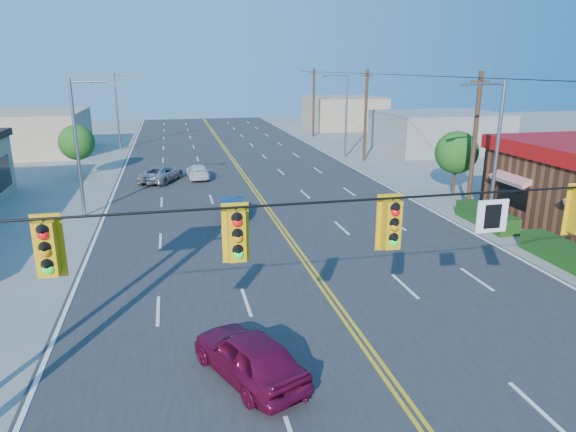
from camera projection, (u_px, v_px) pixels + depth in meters
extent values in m
plane|color=gray|center=(424.00, 431.00, 12.66)|extent=(160.00, 160.00, 0.00)
cube|color=#2D2D30|center=(270.00, 213.00, 31.36)|extent=(20.00, 120.00, 0.06)
cylinder|color=black|center=(445.00, 195.00, 10.97)|extent=(24.00, 0.05, 0.05)
cube|color=white|center=(492.00, 216.00, 11.38)|extent=(0.75, 0.04, 0.75)
cube|color=#D89E0C|center=(47.00, 249.00, 9.42)|extent=(0.55, 0.34, 1.25)
cube|color=#D89E0C|center=(237.00, 235.00, 10.17)|extent=(0.55, 0.34, 1.25)
cube|color=#D89E0C|center=(391.00, 224.00, 10.88)|extent=(0.55, 0.34, 1.25)
cube|color=#194214|center=(520.00, 233.00, 26.22)|extent=(1.20, 9.00, 0.90)
cylinder|color=gray|center=(496.00, 158.00, 26.99)|extent=(0.20, 0.20, 8.00)
cylinder|color=gray|center=(485.00, 84.00, 25.68)|extent=(2.20, 0.12, 0.12)
cube|color=gray|center=(465.00, 85.00, 25.46)|extent=(0.50, 0.25, 0.15)
cylinder|color=gray|center=(346.00, 116.00, 49.44)|extent=(0.20, 0.20, 8.00)
cylinder|color=gray|center=(336.00, 76.00, 48.14)|extent=(2.20, 0.12, 0.12)
cube|color=gray|center=(325.00, 76.00, 47.92)|extent=(0.50, 0.25, 0.15)
cylinder|color=gray|center=(77.00, 149.00, 29.77)|extent=(0.20, 0.20, 8.00)
cylinder|color=gray|center=(90.00, 82.00, 28.93)|extent=(2.20, 0.12, 0.12)
cube|color=gray|center=(111.00, 83.00, 29.18)|extent=(0.50, 0.25, 0.15)
cylinder|color=gray|center=(117.00, 112.00, 54.09)|extent=(0.20, 0.20, 8.00)
cylinder|color=gray|center=(125.00, 75.00, 53.26)|extent=(2.20, 0.12, 0.12)
cube|color=gray|center=(136.00, 75.00, 53.51)|extent=(0.50, 0.25, 0.15)
cylinder|color=#47301E|center=(474.00, 143.00, 30.93)|extent=(0.28, 0.28, 8.40)
cylinder|color=#47301E|center=(366.00, 116.00, 47.77)|extent=(0.28, 0.28, 8.40)
cylinder|color=#47301E|center=(314.00, 103.00, 64.61)|extent=(0.28, 0.28, 8.40)
cylinder|color=#47301E|center=(454.00, 179.00, 35.83)|extent=(0.20, 0.20, 2.10)
sphere|color=#235B19|center=(457.00, 152.00, 35.30)|extent=(2.94, 2.94, 2.94)
cylinder|color=#47301E|center=(79.00, 165.00, 41.41)|extent=(0.20, 0.20, 2.00)
sphere|color=#235B19|center=(77.00, 142.00, 40.90)|extent=(2.80, 2.80, 2.80)
cube|color=gray|center=(438.00, 132.00, 54.23)|extent=(12.00, 10.00, 4.00)
cube|color=tan|center=(27.00, 132.00, 52.70)|extent=(11.00, 12.00, 4.20)
cube|color=tan|center=(344.00, 113.00, 74.11)|extent=(10.00, 10.00, 4.40)
imported|color=maroon|center=(249.00, 357.00, 14.55)|extent=(3.26, 4.53, 1.43)
imported|color=navy|center=(232.00, 207.00, 30.42)|extent=(1.59, 3.82, 1.23)
imported|color=silver|center=(198.00, 172.00, 40.71)|extent=(1.77, 3.95, 1.13)
imported|color=#9A9A9E|center=(161.00, 174.00, 39.55)|extent=(3.76, 4.98, 1.26)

